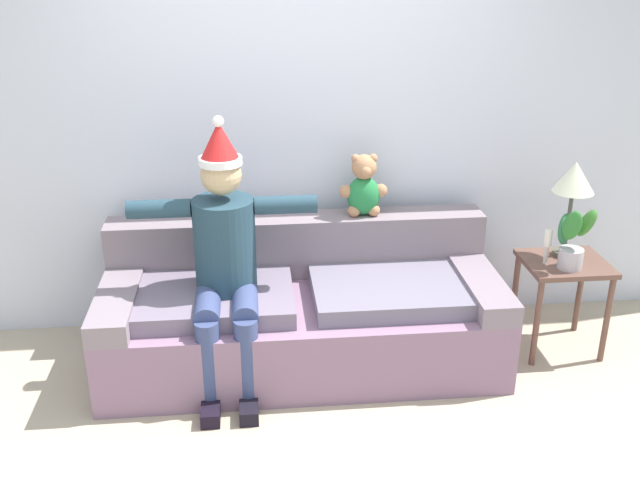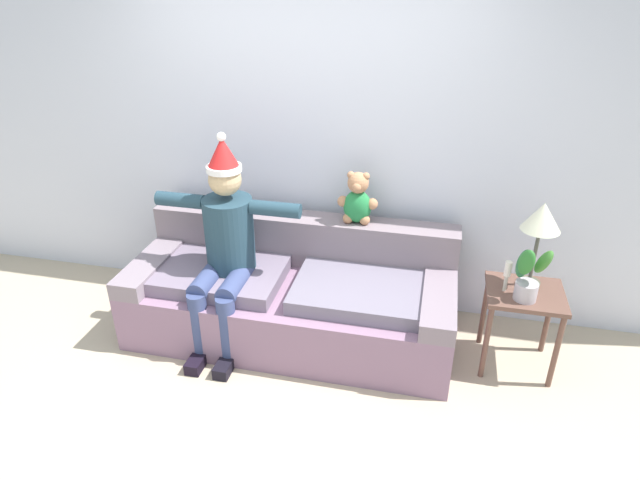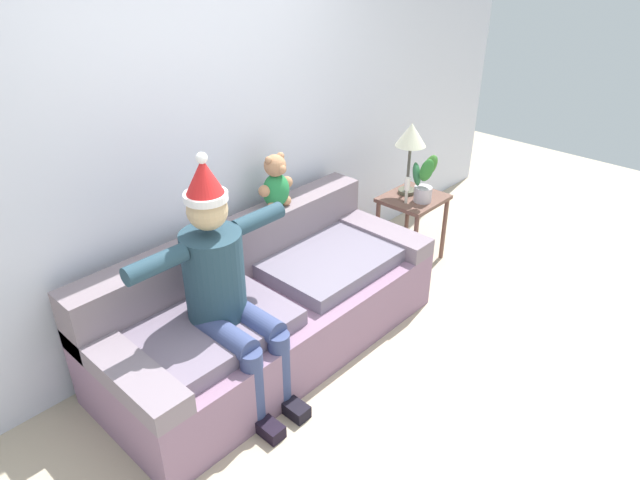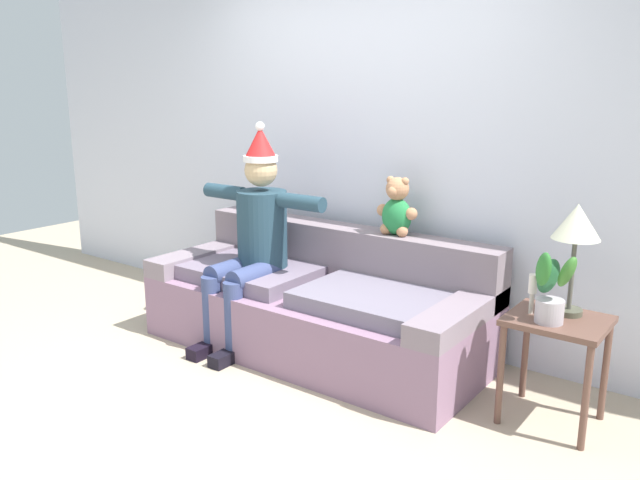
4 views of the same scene
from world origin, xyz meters
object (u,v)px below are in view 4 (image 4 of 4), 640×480
Objects in this scene: side_table at (556,337)px; candle_tall at (533,289)px; potted_plant at (551,289)px; teddy_bear at (397,209)px; couch at (319,305)px; person_seated at (253,235)px; table_lamp at (576,227)px.

candle_tall is at bearing -171.61° from side_table.
side_table is 0.30m from potted_plant.
teddy_bear is at bearing 160.30° from candle_tall.
potted_plant is at bearing -5.09° from couch.
side_table is at bearing 77.24° from potted_plant.
teddy_bear reaches higher than side_table.
teddy_bear reaches higher than candle_tall.
side_table is at bearing 8.39° from candle_tall.
person_seated is at bearing -179.23° from potted_plant.
couch is 5.97× the size of teddy_bear.
side_table is (1.16, -0.35, -0.48)m from teddy_bear.
side_table is (1.99, 0.12, -0.28)m from person_seated.
table_lamp is at bearing 75.94° from potted_plant.
teddy_bear reaches higher than potted_plant.
person_seated is 2.59× the size of side_table.
teddy_bear reaches higher than couch.
side_table is 1.53× the size of potted_plant.
teddy_bear is 1.11m from candle_tall.
table_lamp is 0.34m from potted_plant.
side_table is 2.74× the size of candle_tall.
couch is 1.57m from side_table.
couch is 0.64m from person_seated.
candle_tall is (-0.11, 0.07, -0.04)m from potted_plant.
person_seated is at bearing -150.71° from teddy_bear.
potted_plant reaches higher than side_table.
table_lamp reaches higher than candle_tall.
table_lamp is at bearing -12.42° from teddy_bear.
person_seated is 2.58× the size of table_lamp.
teddy_bear is (0.83, 0.46, 0.20)m from person_seated.
teddy_bear is at bearing 167.58° from table_lamp.
teddy_bear is 1.24m from potted_plant.
candle_tall is (-0.14, -0.02, 0.24)m from side_table.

